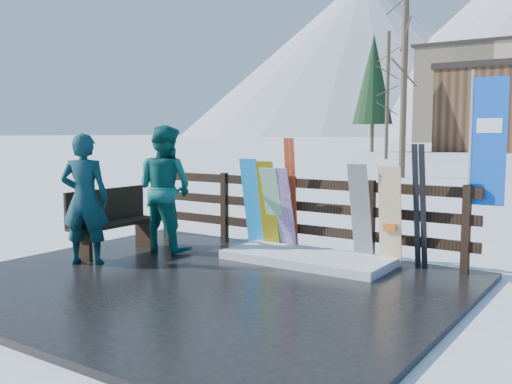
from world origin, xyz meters
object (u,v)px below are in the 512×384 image
Objects in this scene: snowboard_2 at (268,206)px; snowboard_4 at (361,214)px; snowboard_1 at (274,210)px; snowboard_3 at (285,210)px; person_back at (165,189)px; person_front at (85,199)px; snowboard_0 at (253,204)px; snowboard_5 at (390,217)px; rental_flag at (484,149)px; bench at (111,219)px.

snowboard_2 is 1.53m from snowboard_4.
snowboard_3 reaches higher than snowboard_1.
snowboard_4 is 0.74× the size of person_back.
person_back is (0.30, 1.27, 0.06)m from person_front.
snowboard_0 reaches higher than snowboard_4.
snowboard_3 is 1.23m from snowboard_4.
snowboard_1 is 1.85m from snowboard_5.
person_back is (-1.41, -0.90, 0.32)m from snowboard_1.
snowboard_2 is 0.78× the size of person_front.
snowboard_0 is 0.75× the size of person_back.
snowboard_4 is 0.55× the size of rental_flag.
snowboard_2 reaches higher than snowboard_1.
snowboard_1 is at bearing -174.78° from rental_flag.
bench is 0.78× the size of person_back.
snowboard_4 is at bearing 0.00° from snowboard_1.
person_back reaches higher than person_front.
snowboard_2 is 0.54× the size of rental_flag.
snowboard_3 is (2.18, 1.46, 0.13)m from bench.
rental_flag reaches higher than snowboard_4.
snowboard_3 is 2.93m from rental_flag.
snowboard_1 is 0.97× the size of snowboard_5.
rental_flag reaches higher than snowboard_2.
snowboard_2 is at bearing 0.00° from snowboard_0.
snowboard_3 is 0.94× the size of snowboard_4.
snowboard_1 is at bearing 180.00° from snowboard_4.
snowboard_2 is 2.70m from person_front.
snowboard_4 is 1.80m from rental_flag.
snowboard_3 is 1.65m from snowboard_5.
snowboard_0 is at bearing -175.39° from rental_flag.
snowboard_1 is 1.00× the size of snowboard_3.
snowboard_4 reaches higher than snowboard_3.
bench is 0.92m from person_back.
snowboard_2 reaches higher than snowboard_5.
rental_flag reaches higher than snowboard_3.
person_back is (-4.36, -1.17, -0.64)m from rental_flag.
person_front is at bearing -128.30° from snowboard_1.
snowboard_5 is 0.53× the size of rental_flag.
bench is 1.05× the size of snowboard_4.
person_back is at bearing -164.64° from snowboard_5.
snowboard_1 is (1.98, 1.46, 0.13)m from bench.
bench is 2.46m from snowboard_1.
person_front is (-1.31, -2.16, 0.19)m from snowboard_0.
snowboard_2 is 0.31m from snowboard_3.
snowboard_1 is at bearing 180.00° from snowboard_5.
snowboard_5 is at bearing 0.00° from snowboard_2.
snowboard_3 is 0.74× the size of person_front.
person_front reaches higher than snowboard_3.
snowboard_0 is 2.24m from snowboard_5.
snowboard_5 is (3.83, 1.46, 0.17)m from bench.
snowboard_5 is (1.95, 0.00, -0.01)m from snowboard_2.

